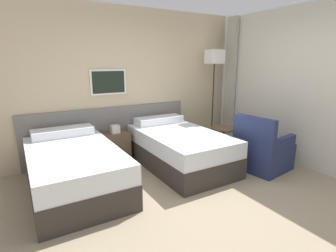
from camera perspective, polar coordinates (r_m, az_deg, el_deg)
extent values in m
plane|color=gray|center=(3.54, 9.37, -15.93)|extent=(16.00, 16.00, 0.00)
cube|color=#C6B28E|center=(5.04, -6.95, 9.23)|extent=(10.00, 0.06, 2.70)
cube|color=slate|center=(4.95, -12.28, -1.40)|extent=(3.04, 0.04, 0.95)
cube|color=white|center=(4.80, -12.85, 9.31)|extent=(0.64, 0.03, 0.44)
cube|color=black|center=(4.78, -12.79, 9.30)|extent=(0.58, 0.01, 0.38)
cube|color=white|center=(4.74, 31.82, 6.98)|extent=(0.06, 4.75, 2.70)
cube|color=beige|center=(4.70, 31.52, 6.61)|extent=(0.03, 4.37, 2.64)
cube|color=#A8A393|center=(5.86, 13.38, 9.31)|extent=(0.10, 0.24, 2.64)
cube|color=#332D28|center=(3.93, -19.49, -10.70)|extent=(1.14, 1.95, 0.34)
cube|color=silver|center=(3.82, -19.85, -6.62)|extent=(1.13, 1.93, 0.26)
cube|color=silver|center=(4.47, -21.91, -1.25)|extent=(0.91, 0.34, 0.13)
cube|color=#332D28|center=(4.53, 2.62, -6.57)|extent=(1.14, 1.95, 0.34)
cube|color=silver|center=(4.43, 2.66, -2.96)|extent=(1.13, 1.93, 0.26)
cube|color=silver|center=(5.00, -1.98, 1.30)|extent=(0.91, 0.34, 0.13)
cube|color=brown|center=(4.80, -11.26, -4.49)|extent=(0.46, 0.34, 0.52)
cube|color=silver|center=(4.71, -11.45, -0.67)|extent=(0.14, 0.14, 0.14)
cylinder|color=black|center=(5.73, 9.35, -3.98)|extent=(0.24, 0.24, 0.02)
cylinder|color=black|center=(5.54, 9.70, 4.45)|extent=(0.02, 0.02, 1.69)
cube|color=silver|center=(5.47, 10.13, 14.63)|extent=(0.29, 0.29, 0.27)
cylinder|color=brown|center=(5.00, 11.74, -6.83)|extent=(0.32, 0.32, 0.01)
cylinder|color=brown|center=(4.90, 11.90, -3.74)|extent=(0.05, 0.05, 0.55)
cylinder|color=brown|center=(4.83, 12.07, -0.52)|extent=(0.49, 0.49, 0.02)
cube|color=navy|center=(4.67, 20.01, -6.17)|extent=(0.85, 0.81, 0.43)
cube|color=navy|center=(4.27, 18.20, -1.35)|extent=(0.20, 0.72, 0.50)
cube|color=navy|center=(4.44, 23.73, -3.40)|extent=(0.65, 0.18, 0.18)
cube|color=navy|center=(4.74, 17.14, -1.78)|extent=(0.65, 0.18, 0.18)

